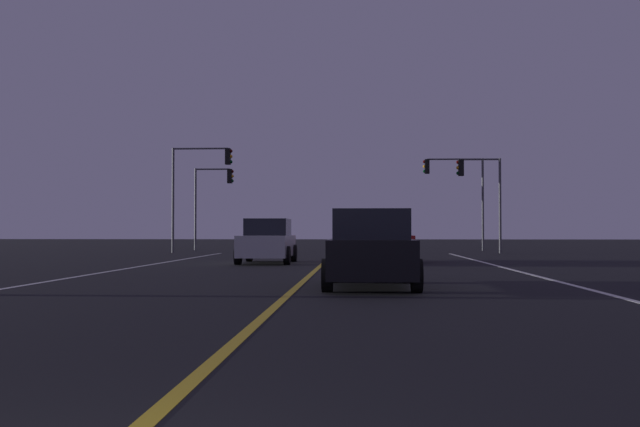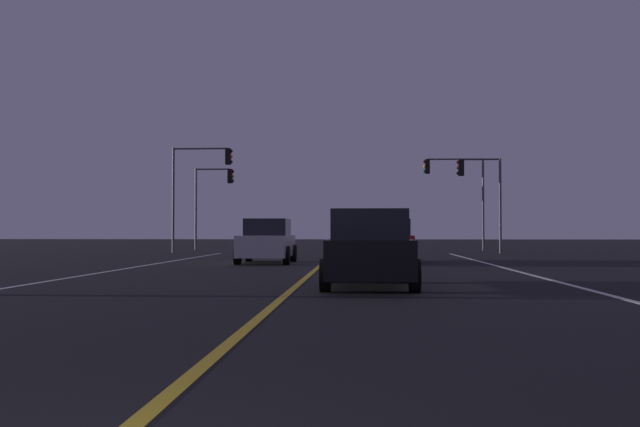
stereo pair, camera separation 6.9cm
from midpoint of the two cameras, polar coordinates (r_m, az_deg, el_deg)
The scene contains 10 objects.
lane_edge_right at distance 18.66m, azimuth 18.27°, elevation -5.11°, with size 0.16×42.44×0.01m, color silver.
lane_edge_left at distance 19.59m, azimuth -19.82°, elevation -4.91°, with size 0.16×42.44×0.01m, color silver.
lane_center_divider at distance 18.09m, azimuth -1.26°, elevation -5.29°, with size 0.16×42.44×0.01m, color gold.
car_oncoming at distance 27.77m, azimuth -4.13°, elevation -2.23°, with size 2.02×4.30×1.70m.
car_ahead_far at distance 28.59m, azimuth 5.47°, elevation -2.20°, with size 2.02×4.30×1.70m.
car_lead_same_lane at distance 15.91m, azimuth 4.02°, elevation -2.88°, with size 2.02×4.30×1.70m.
traffic_light_near_right at distance 40.31m, azimuth 12.51°, elevation 2.35°, with size 2.43×0.36×5.18m.
traffic_light_near_left at distance 40.81m, azimuth -9.34°, elevation 3.02°, with size 3.42×0.36×5.87m.
traffic_light_far_right at distance 45.68m, azimuth 10.63°, elevation 2.48°, with size 3.76×0.36×5.74m.
traffic_light_far_left at distance 46.22m, azimuth -8.32°, elevation 1.87°, with size 2.52×0.36×5.19m.
Camera 2 is at (1.46, -2.77, 1.25)m, focal length 40.54 mm.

